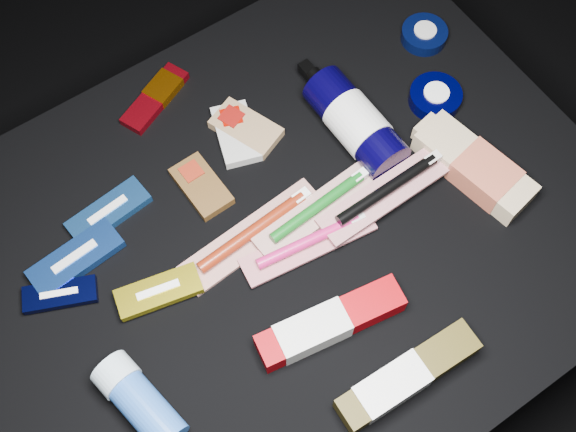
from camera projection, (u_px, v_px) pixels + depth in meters
ground at (285, 313)px, 1.43m from camera, size 3.00×3.00×0.00m
cloth_table at (284, 279)px, 1.25m from camera, size 0.98×0.78×0.40m
luna_bar_0 at (109, 212)px, 1.07m from camera, size 0.13×0.06×0.02m
luna_bar_1 at (76, 259)px, 1.04m from camera, size 0.14×0.06×0.02m
luna_bar_2 at (60, 295)px, 1.02m from camera, size 0.11×0.08×0.01m
luna_bar_3 at (159, 291)px, 1.01m from camera, size 0.13×0.07×0.02m
clif_bar_0 at (200, 184)px, 1.09m from camera, size 0.06×0.10×0.02m
clif_bar_1 at (235, 132)px, 1.13m from camera, size 0.09×0.12×0.02m
clif_bar_2 at (244, 127)px, 1.14m from camera, size 0.09×0.12×0.02m
power_bar at (158, 95)px, 1.16m from camera, size 0.14×0.09×0.02m
lotion_bottle at (355, 123)px, 1.11m from camera, size 0.08×0.23×0.07m
cream_tin_upper at (424, 35)px, 1.21m from camera, size 0.08×0.08×0.02m
cream_tin_lower at (435, 97)px, 1.16m from camera, size 0.08×0.08×0.03m
bodywash_bottle at (476, 168)px, 1.09m from camera, size 0.10×0.21×0.04m
deodorant_stick at (139, 401)px, 0.94m from camera, size 0.08×0.14×0.06m
toothbrush_pack_0 at (254, 232)px, 1.06m from camera, size 0.24×0.07×0.03m
toothbrush_pack_1 at (310, 242)px, 1.04m from camera, size 0.21×0.07×0.02m
toothbrush_pack_2 at (319, 208)px, 1.06m from camera, size 0.21×0.06×0.02m
toothbrush_pack_3 at (388, 190)px, 1.06m from camera, size 0.23×0.06×0.03m
toothpaste_carton_red at (324, 326)px, 0.99m from camera, size 0.22×0.08×0.04m
toothpaste_carton_green at (402, 380)px, 0.95m from camera, size 0.21×0.05×0.04m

